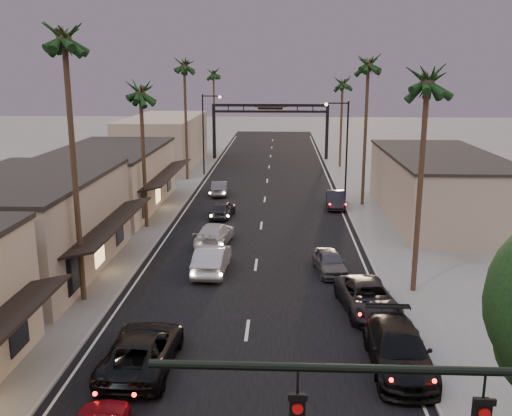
# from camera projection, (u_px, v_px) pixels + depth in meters

# --- Properties ---
(ground) EXTENTS (200.00, 200.00, 0.00)m
(ground) POSITION_uv_depth(u_px,v_px,m) (263.00, 216.00, 46.43)
(ground) COLOR slate
(ground) RESTS_ON ground
(road) EXTENTS (14.00, 120.00, 0.02)m
(road) POSITION_uv_depth(u_px,v_px,m) (264.00, 202.00, 51.28)
(road) COLOR black
(road) RESTS_ON ground
(sidewalk_left) EXTENTS (5.00, 92.00, 0.12)m
(sidewalk_left) POSITION_uv_depth(u_px,v_px,m) (174.00, 185.00, 58.48)
(sidewalk_left) COLOR slate
(sidewalk_left) RESTS_ON ground
(sidewalk_right) EXTENTS (5.00, 92.00, 0.12)m
(sidewalk_right) POSITION_uv_depth(u_px,v_px,m) (360.00, 187.00, 57.65)
(sidewalk_right) COLOR slate
(sidewalk_right) RESTS_ON ground
(storefront_mid) EXTENTS (8.00, 14.00, 5.50)m
(storefront_mid) POSITION_uv_depth(u_px,v_px,m) (29.00, 228.00, 32.76)
(storefront_mid) COLOR #9E927E
(storefront_mid) RESTS_ON ground
(storefront_far) EXTENTS (8.00, 16.00, 5.00)m
(storefront_far) POSITION_uv_depth(u_px,v_px,m) (111.00, 180.00, 48.34)
(storefront_far) COLOR tan
(storefront_far) RESTS_ON ground
(storefront_dist) EXTENTS (8.00, 20.00, 6.00)m
(storefront_dist) POSITION_uv_depth(u_px,v_px,m) (165.00, 141.00, 70.55)
(storefront_dist) COLOR #9E927E
(storefront_dist) RESTS_ON ground
(building_right) EXTENTS (8.00, 18.00, 5.00)m
(building_right) POSITION_uv_depth(u_px,v_px,m) (439.00, 187.00, 45.23)
(building_right) COLOR #9E927E
(building_right) RESTS_ON ground
(arch) EXTENTS (15.20, 0.40, 7.27)m
(arch) POSITION_uv_depth(u_px,v_px,m) (270.00, 117.00, 74.24)
(arch) COLOR black
(arch) RESTS_ON ground
(streetlight_right) EXTENTS (2.13, 0.30, 9.00)m
(streetlight_right) POSITION_uv_depth(u_px,v_px,m) (344.00, 143.00, 49.72)
(streetlight_right) COLOR black
(streetlight_right) RESTS_ON ground
(streetlight_left) EXTENTS (2.13, 0.30, 9.00)m
(streetlight_left) POSITION_uv_depth(u_px,v_px,m) (206.00, 128.00, 62.94)
(streetlight_left) COLOR black
(streetlight_left) RESTS_ON ground
(palm_lb) EXTENTS (3.20, 3.20, 15.20)m
(palm_lb) POSITION_uv_depth(u_px,v_px,m) (63.00, 30.00, 26.17)
(palm_lb) COLOR #38281C
(palm_lb) RESTS_ON ground
(palm_lc) EXTENTS (3.20, 3.20, 12.20)m
(palm_lc) POSITION_uv_depth(u_px,v_px,m) (140.00, 86.00, 40.45)
(palm_lc) COLOR #38281C
(palm_lc) RESTS_ON ground
(palm_ld) EXTENTS (3.20, 3.20, 14.20)m
(palm_ld) POSITION_uv_depth(u_px,v_px,m) (184.00, 61.00, 58.43)
(palm_ld) COLOR #38281C
(palm_ld) RESTS_ON ground
(palm_ra) EXTENTS (3.20, 3.20, 13.20)m
(palm_ra) POSITION_uv_depth(u_px,v_px,m) (428.00, 73.00, 27.82)
(palm_ra) COLOR #38281C
(palm_ra) RESTS_ON ground
(palm_rb) EXTENTS (3.20, 3.20, 14.20)m
(palm_rb) POSITION_uv_depth(u_px,v_px,m) (369.00, 59.00, 47.00)
(palm_rb) COLOR #38281C
(palm_rb) RESTS_ON ground
(palm_rc) EXTENTS (3.20, 3.20, 12.20)m
(palm_rc) POSITION_uv_depth(u_px,v_px,m) (343.00, 79.00, 66.88)
(palm_rc) COLOR #38281C
(palm_rc) RESTS_ON ground
(palm_far) EXTENTS (3.20, 3.20, 13.20)m
(palm_far) POSITION_uv_depth(u_px,v_px,m) (213.00, 71.00, 80.97)
(palm_far) COLOR #38281C
(palm_far) RESTS_ON ground
(oncoming_pickup) EXTENTS (2.68, 5.68, 1.57)m
(oncoming_pickup) POSITION_uv_depth(u_px,v_px,m) (142.00, 350.00, 22.61)
(oncoming_pickup) COLOR black
(oncoming_pickup) RESTS_ON ground
(oncoming_silver) EXTENTS (1.89, 4.95, 1.61)m
(oncoming_silver) POSITION_uv_depth(u_px,v_px,m) (212.00, 259.00, 33.39)
(oncoming_silver) COLOR #A2A3A8
(oncoming_silver) RESTS_ON ground
(oncoming_white) EXTENTS (2.63, 5.24, 1.46)m
(oncoming_white) POSITION_uv_depth(u_px,v_px,m) (215.00, 234.00, 38.77)
(oncoming_white) COLOR #B1B1B1
(oncoming_white) RESTS_ON ground
(oncoming_dgrey) EXTENTS (2.07, 4.14, 1.35)m
(oncoming_dgrey) POSITION_uv_depth(u_px,v_px,m) (222.00, 209.00, 45.91)
(oncoming_dgrey) COLOR black
(oncoming_dgrey) RESTS_ON ground
(oncoming_grey_far) EXTENTS (1.76, 4.21, 1.35)m
(oncoming_grey_far) POSITION_uv_depth(u_px,v_px,m) (219.00, 188.00, 54.01)
(oncoming_grey_far) COLOR #4C4C51
(oncoming_grey_far) RESTS_ON ground
(curbside_near) EXTENTS (3.05, 5.50, 1.46)m
(curbside_near) POSITION_uv_depth(u_px,v_px,m) (368.00, 298.00, 27.90)
(curbside_near) COLOR black
(curbside_near) RESTS_ON ground
(curbside_black) EXTENTS (2.32, 5.68, 1.65)m
(curbside_black) POSITION_uv_depth(u_px,v_px,m) (399.00, 350.00, 22.52)
(curbside_black) COLOR black
(curbside_black) RESTS_ON ground
(curbside_grey) EXTENTS (2.09, 4.11, 1.34)m
(curbside_grey) POSITION_uv_depth(u_px,v_px,m) (330.00, 262.00, 33.31)
(curbside_grey) COLOR #424246
(curbside_grey) RESTS_ON ground
(curbside_far) EXTENTS (1.66, 4.38, 1.43)m
(curbside_far) POSITION_uv_depth(u_px,v_px,m) (335.00, 200.00, 49.03)
(curbside_far) COLOR black
(curbside_far) RESTS_ON ground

